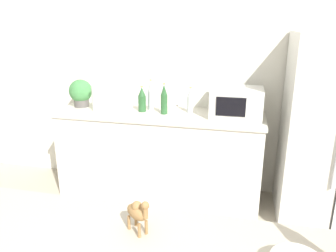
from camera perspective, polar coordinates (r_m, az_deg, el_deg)
The scene contains 11 objects.
wall_back at distance 3.47m, azimuth 4.07°, elevation 9.36°, with size 8.00×0.06×2.55m.
back_counter at distance 3.43m, azimuth -1.49°, elevation -4.96°, with size 2.07×0.63×0.91m.
refrigerator at distance 3.24m, azimuth 26.98°, elevation -0.87°, with size 0.85×0.71×1.70m.
potted_plant at distance 3.60m, azimuth -14.96°, elevation 5.68°, with size 0.24×0.24×0.29m.
paper_towel_roll at distance 3.39m, azimuth -12.19°, elevation 4.82°, with size 0.11×0.11×0.27m.
microwave at distance 3.16m, azimuth 11.81°, elevation 4.03°, with size 0.48×0.37×0.28m.
back_bottle_0 at distance 3.35m, azimuth -3.02°, elevation 5.32°, with size 0.06×0.06×0.31m.
back_bottle_1 at distance 3.26m, azimuth 3.90°, elevation 4.44°, with size 0.06×0.06×0.26m.
back_bottle_2 at distance 3.30m, azimuth -4.55°, elevation 4.62°, with size 0.08×0.08×0.26m.
back_bottle_3 at distance 3.20m, azimuth -0.69°, elevation 4.65°, with size 0.07×0.07×0.30m.
camel_figurine at distance 1.40m, azimuth -5.26°, elevation -14.65°, with size 0.13×0.12×0.17m.
Camera 1 is at (0.55, -0.66, 1.77)m, focal length 35.00 mm.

